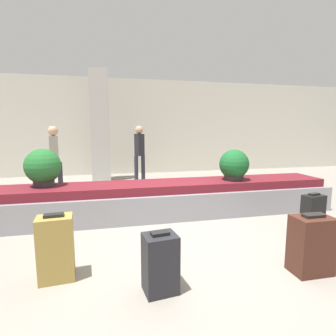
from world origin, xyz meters
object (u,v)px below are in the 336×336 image
object	(u,v)px
pillar	(100,127)
suitcase_0	(311,245)
suitcase_2	(313,215)
traveler_1	(54,155)
potted_plant_0	(234,165)
potted_plant_1	(43,168)
suitcase_3	(56,248)
traveler_0	(139,149)
suitcase_1	(160,263)

from	to	relation	value
pillar	suitcase_0	size ratio (longest dim) A/B	5.00
suitcase_2	traveler_1	bearing A→B (deg)	129.39
potted_plant_0	potted_plant_1	distance (m)	3.28
suitcase_3	potted_plant_1	size ratio (longest dim) A/B	1.12
suitcase_0	traveler_0	world-z (taller)	traveler_0
suitcase_2	potted_plant_0	distance (m)	1.54
suitcase_0	potted_plant_1	size ratio (longest dim) A/B	1.05
suitcase_0	traveler_0	xyz separation A→B (m)	(-1.19, 5.26, 0.65)
potted_plant_0	traveler_0	bearing A→B (deg)	113.81
potted_plant_0	traveler_1	size ratio (longest dim) A/B	0.35
pillar	suitcase_0	xyz separation A→B (m)	(2.27, -5.79, -1.29)
suitcase_2	traveler_0	size ratio (longest dim) A/B	0.39
potted_plant_1	traveler_0	size ratio (longest dim) A/B	0.38
potted_plant_1	traveler_0	world-z (taller)	traveler_0
pillar	suitcase_1	size ratio (longest dim) A/B	5.49
suitcase_1	traveler_1	xyz separation A→B (m)	(-1.65, 4.16, 0.66)
suitcase_2	potted_plant_0	size ratio (longest dim) A/B	1.12
suitcase_3	traveler_0	size ratio (longest dim) A/B	0.42
suitcase_2	traveler_0	bearing A→B (deg)	102.92
suitcase_0	suitcase_3	bearing A→B (deg)	170.75
pillar	suitcase_2	size ratio (longest dim) A/B	5.13
suitcase_3	traveler_1	bearing A→B (deg)	94.94
suitcase_3	traveler_0	xyz separation A→B (m)	(1.40, 4.81, 0.63)
traveler_1	traveler_0	bearing A→B (deg)	-72.07
suitcase_1	potted_plant_0	distance (m)	2.84
suitcase_3	traveler_0	bearing A→B (deg)	68.50
pillar	traveler_0	bearing A→B (deg)	-26.09
potted_plant_1	traveler_1	xyz separation A→B (m)	(-0.17, 1.84, 0.04)
suitcase_0	suitcase_3	distance (m)	2.62
pillar	suitcase_0	world-z (taller)	pillar
traveler_1	suitcase_3	bearing A→B (deg)	-179.33
suitcase_0	potted_plant_1	distance (m)	3.92
suitcase_3	suitcase_2	bearing A→B (deg)	1.14
potted_plant_1	traveler_1	size ratio (longest dim) A/B	0.38
suitcase_2	suitcase_3	size ratio (longest dim) A/B	0.91
suitcase_1	potted_plant_0	bearing A→B (deg)	42.47
pillar	traveler_0	xyz separation A→B (m)	(1.08, -0.53, -0.64)
potted_plant_0	potted_plant_1	world-z (taller)	potted_plant_1
suitcase_0	suitcase_2	bearing A→B (deg)	48.59
potted_plant_0	traveler_0	size ratio (longest dim) A/B	0.34
pillar	potted_plant_1	size ratio (longest dim) A/B	5.25
suitcase_0	potted_plant_0	bearing A→B (deg)	85.78
traveler_0	suitcase_3	bearing A→B (deg)	-32.96
suitcase_2	potted_plant_0	world-z (taller)	potted_plant_0
pillar	traveler_1	distance (m)	2.00
suitcase_3	potted_plant_1	bearing A→B (deg)	99.72
suitcase_2	potted_plant_1	world-z (taller)	potted_plant_1
suitcase_0	traveler_1	xyz separation A→B (m)	(-3.26, 4.18, 0.63)
suitcase_1	suitcase_3	bearing A→B (deg)	148.88
potted_plant_1	suitcase_0	bearing A→B (deg)	-37.14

